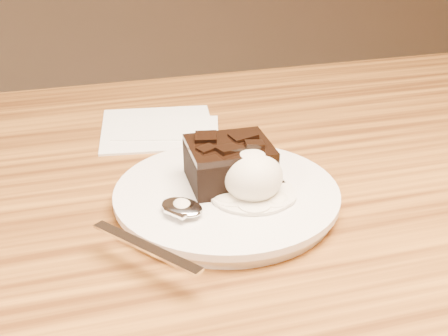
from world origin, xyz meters
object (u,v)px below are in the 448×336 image
object	(u,v)px
plate	(227,198)
napkin	(158,127)
ice_cream_scoop	(252,176)
spoon	(182,209)
brownie	(229,166)

from	to	relation	value
plate	napkin	xyz separation A→B (m)	(-0.03, 0.22, -0.01)
ice_cream_scoop	spoon	size ratio (longest dim) A/B	0.36
brownie	spoon	size ratio (longest dim) A/B	0.47
ice_cream_scoop	napkin	distance (m)	0.25
brownie	ice_cream_scoop	xyz separation A→B (m)	(0.01, -0.03, 0.00)
spoon	plate	bearing A→B (deg)	-5.59
spoon	napkin	xyz separation A→B (m)	(0.02, 0.26, -0.02)
plate	ice_cream_scoop	world-z (taller)	ice_cream_scoop
napkin	plate	bearing A→B (deg)	-81.33
brownie	napkin	world-z (taller)	brownie
ice_cream_scoop	napkin	world-z (taller)	ice_cream_scoop
napkin	spoon	bearing A→B (deg)	-94.74
brownie	spoon	distance (m)	0.08
brownie	napkin	xyz separation A→B (m)	(-0.04, 0.21, -0.04)
napkin	brownie	bearing A→B (deg)	-78.76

